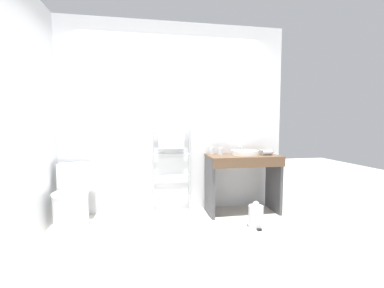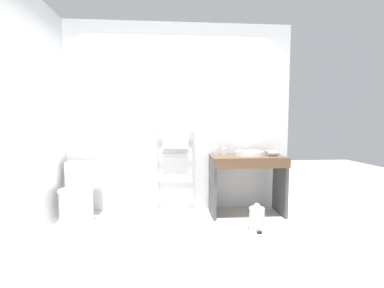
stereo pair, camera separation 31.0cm
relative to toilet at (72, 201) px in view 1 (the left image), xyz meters
name	(u,v)px [view 1 (the left image)]	position (x,y,z in m)	size (l,w,h in m)	color
ground_plane	(184,250)	(1.27, -0.86, -0.32)	(12.00, 12.00, 0.00)	beige
wall_back	(171,118)	(1.27, 0.44, 1.03)	(3.33, 0.12, 2.69)	silver
wall_side	(30,116)	(-0.33, -0.24, 1.03)	(0.12, 1.84, 2.69)	silver
toilet	(72,201)	(0.00, 0.00, 0.00)	(0.41, 0.57, 0.77)	white
towel_radiator	(171,152)	(1.26, 0.33, 0.54)	(0.55, 0.06, 1.18)	silver
vanity_counter	(243,173)	(2.25, 0.08, 0.25)	(1.00, 0.53, 0.83)	brown
sink_basin	(245,152)	(2.28, 0.12, 0.54)	(0.38, 0.38, 0.06)	white
faucet	(240,148)	(2.28, 0.31, 0.58)	(0.02, 0.10, 0.11)	silver
cup_near_wall	(212,150)	(1.84, 0.29, 0.56)	(0.08, 0.08, 0.10)	silver
cup_near_edge	(220,151)	(1.95, 0.23, 0.56)	(0.08, 0.08, 0.09)	silver
hair_dryer	(267,152)	(2.58, 0.05, 0.54)	(0.18, 0.18, 0.07)	#B7B7BC
trash_bin	(256,216)	(2.22, -0.44, -0.17)	(0.18, 0.21, 0.33)	silver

